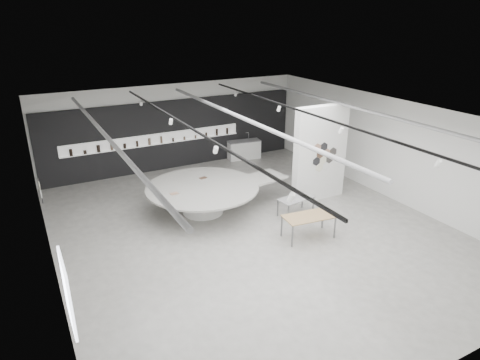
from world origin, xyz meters
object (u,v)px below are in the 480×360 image
sample_table_wood (309,218)px  sample_table_stone (296,199)px  partition_column (320,154)px  display_island (205,195)px  kitchen_counter (244,150)px

sample_table_wood → sample_table_stone: size_ratio=1.26×
partition_column → sample_table_wood: partition_column is taller
sample_table_wood → sample_table_stone: 1.64m
partition_column → display_island: size_ratio=0.66×
sample_table_wood → kitchen_counter: 8.08m
partition_column → display_island: bearing=168.0°
sample_table_stone → kitchen_counter: size_ratio=0.80×
partition_column → sample_table_wood: (-2.17, -2.32, -1.11)m
sample_table_stone → kitchen_counter: bearing=77.8°
partition_column → display_island: (-4.30, 0.91, -1.14)m
display_island → sample_table_wood: display_island is taller
kitchen_counter → sample_table_stone: bearing=-94.8°
display_island → kitchen_counter: bearing=40.1°
partition_column → display_island: partition_column is taller
partition_column → kitchen_counter: bearing=92.2°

